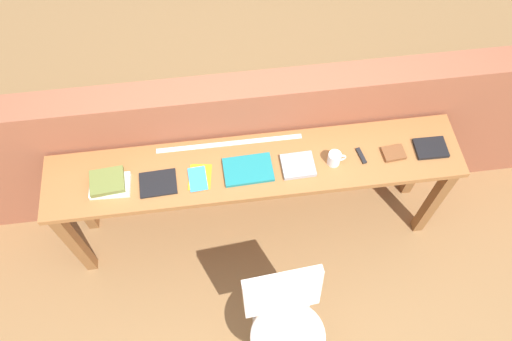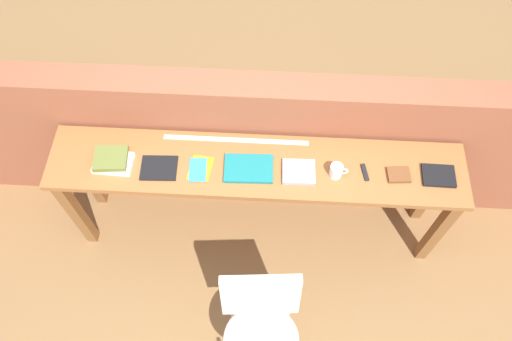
{
  "view_description": "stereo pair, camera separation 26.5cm",
  "coord_description": "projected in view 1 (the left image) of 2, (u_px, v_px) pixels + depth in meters",
  "views": [
    {
      "loc": [
        -0.18,
        -1.21,
        3.42
      ],
      "look_at": [
        0.0,
        0.25,
        0.9
      ],
      "focal_mm": 35.0,
      "sensor_mm": 36.0,
      "label": 1
    },
    {
      "loc": [
        0.08,
        -1.22,
        3.42
      ],
      "look_at": [
        0.0,
        0.25,
        0.9
      ],
      "focal_mm": 35.0,
      "sensor_mm": 36.0,
      "label": 2
    }
  ],
  "objects": [
    {
      "name": "book_stack_leftmost",
      "position": [
        109.0,
        184.0,
        2.86
      ],
      "size": [
        0.23,
        0.18,
        0.07
      ],
      "color": "white",
      "rests_on": "sideboard"
    },
    {
      "name": "pamphlet_pile_colourful",
      "position": [
        199.0,
        178.0,
        2.91
      ],
      "size": [
        0.15,
        0.19,
        0.01
      ],
      "color": "orange",
      "rests_on": "sideboard"
    },
    {
      "name": "leather_journal_brown",
      "position": [
        394.0,
        153.0,
        2.99
      ],
      "size": [
        0.14,
        0.11,
        0.02
      ],
      "primitive_type": "cube",
      "rotation": [
        0.0,
        0.0,
        0.08
      ],
      "color": "brown",
      "rests_on": "sideboard"
    },
    {
      "name": "multitool_folded",
      "position": [
        361.0,
        156.0,
        2.98
      ],
      "size": [
        0.04,
        0.11,
        0.02
      ],
      "primitive_type": "cube",
      "rotation": [
        0.0,
        0.0,
        0.19
      ],
      "color": "black",
      "rests_on": "sideboard"
    },
    {
      "name": "book_grey_hardcover",
      "position": [
        298.0,
        165.0,
        2.94
      ],
      "size": [
        0.2,
        0.17,
        0.03
      ],
      "primitive_type": "cube",
      "rotation": [
        0.0,
        0.0,
        0.03
      ],
      "color": "#9E9EA3",
      "rests_on": "sideboard"
    },
    {
      "name": "brick_wall_back",
      "position": [
        249.0,
        143.0,
        3.37
      ],
      "size": [
        6.0,
        0.2,
        1.21
      ],
      "primitive_type": "cube",
      "color": "#935138",
      "rests_on": "ground"
    },
    {
      "name": "ground_plane",
      "position": [
        260.0,
        264.0,
        3.57
      ],
      "size": [
        40.0,
        40.0,
        0.0
      ],
      "primitive_type": "plane",
      "color": "olive"
    },
    {
      "name": "sideboard",
      "position": [
        255.0,
        177.0,
        3.08
      ],
      "size": [
        2.5,
        0.44,
        0.88
      ],
      "color": "#996033",
      "rests_on": "ground"
    },
    {
      "name": "magazine_cycling",
      "position": [
        158.0,
        183.0,
        2.89
      ],
      "size": [
        0.22,
        0.18,
        0.01
      ],
      "primitive_type": "cube",
      "rotation": [
        0.0,
        0.0,
        0.04
      ],
      "color": "black",
      "rests_on": "sideboard"
    },
    {
      "name": "book_open_centre",
      "position": [
        248.0,
        170.0,
        2.93
      ],
      "size": [
        0.29,
        0.2,
        0.02
      ],
      "primitive_type": "cube",
      "rotation": [
        0.0,
        0.0,
        0.03
      ],
      "color": "#19757A",
      "rests_on": "sideboard"
    },
    {
      "name": "chair_white_moulded",
      "position": [
        286.0,
        321.0,
        2.85
      ],
      "size": [
        0.47,
        0.49,
        0.89
      ],
      "color": "silver",
      "rests_on": "ground"
    },
    {
      "name": "book_repair_rightmost",
      "position": [
        431.0,
        148.0,
        3.01
      ],
      "size": [
        0.19,
        0.15,
        0.02
      ],
      "primitive_type": "cube",
      "rotation": [
        0.0,
        0.0,
        -0.02
      ],
      "color": "black",
      "rests_on": "sideboard"
    },
    {
      "name": "mug",
      "position": [
        335.0,
        158.0,
        2.93
      ],
      "size": [
        0.11,
        0.08,
        0.09
      ],
      "color": "white",
      "rests_on": "sideboard"
    },
    {
      "name": "ruler_metal_back_edge",
      "position": [
        229.0,
        144.0,
        3.04
      ],
      "size": [
        0.89,
        0.03,
        0.0
      ],
      "primitive_type": "cube",
      "color": "silver",
      "rests_on": "sideboard"
    }
  ]
}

